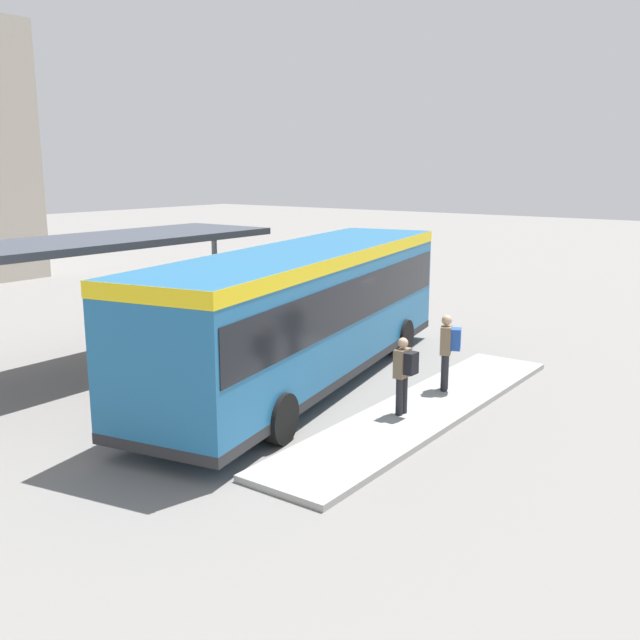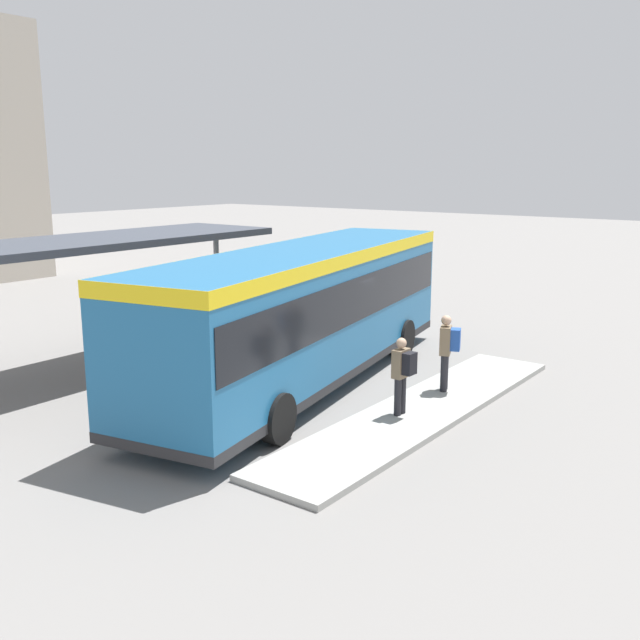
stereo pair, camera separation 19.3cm
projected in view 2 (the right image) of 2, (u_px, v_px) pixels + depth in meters
ground_plane at (306, 383)px, 16.86m from camera, size 120.00×120.00×0.00m
curb_island at (422, 411)px, 14.80m from camera, size 9.56×1.80×0.12m
city_bus at (305, 306)px, 16.47m from camera, size 11.71×4.73×3.20m
pedestrian_waiting at (447, 348)px, 15.75m from camera, size 0.50×0.54×1.71m
pedestrian_companion at (402, 371)px, 14.21m from camera, size 0.39×0.41×1.59m
bicycle_orange at (405, 300)px, 25.41m from camera, size 0.48×1.63×0.71m
bicycle_green at (384, 298)px, 25.74m from camera, size 0.48×1.77×0.77m
station_shelter at (93, 244)px, 17.43m from camera, size 9.86×3.05×3.32m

